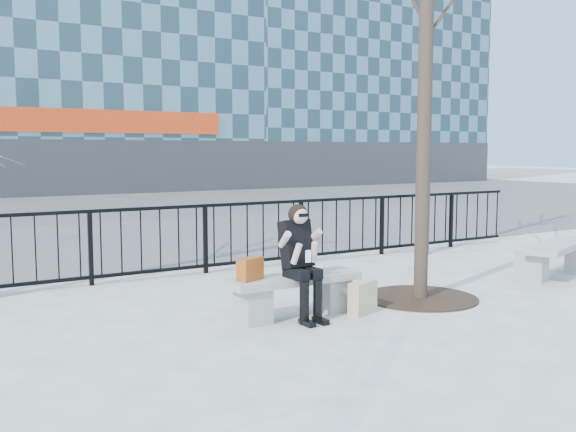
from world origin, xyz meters
TOP-DOWN VIEW (x-y plane):
  - ground at (0.00, 0.00)m, footprint 120.00×120.00m
  - street_surface at (0.00, 15.00)m, footprint 60.00×23.00m
  - railing at (0.00, 3.00)m, footprint 14.00×0.06m
  - building_right at (20.00, 27.00)m, footprint 16.20×10.20m
  - tree_grate at (1.90, -0.10)m, footprint 1.50×1.50m
  - bench_main at (0.00, 0.00)m, footprint 1.65×0.46m
  - bench_second at (4.71, -0.11)m, footprint 1.79×0.50m
  - seated_woman at (0.00, -0.16)m, footprint 0.50×0.64m
  - handbag at (-0.57, 0.02)m, footprint 0.34×0.25m
  - shopping_bag at (0.75, -0.35)m, footprint 0.45×0.29m

SIDE VIEW (x-z plane):
  - ground at x=0.00m, z-range 0.00..0.00m
  - street_surface at x=0.00m, z-range 0.00..0.01m
  - tree_grate at x=1.90m, z-range 0.00..0.02m
  - shopping_bag at x=0.75m, z-range 0.00..0.40m
  - bench_main at x=0.00m, z-range 0.06..0.55m
  - bench_second at x=4.71m, z-range 0.06..0.59m
  - railing at x=0.00m, z-range 0.00..1.11m
  - handbag at x=-0.57m, z-range 0.49..0.75m
  - seated_woman at x=0.00m, z-range 0.00..1.34m
  - building_right at x=20.00m, z-range 0.00..20.60m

